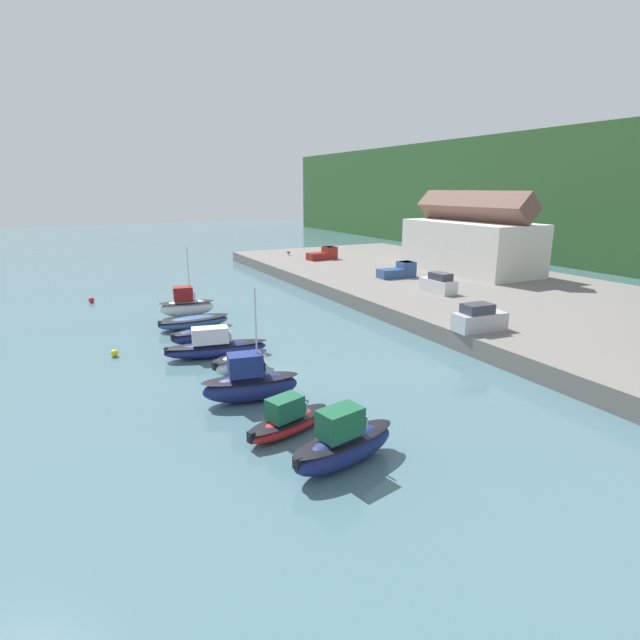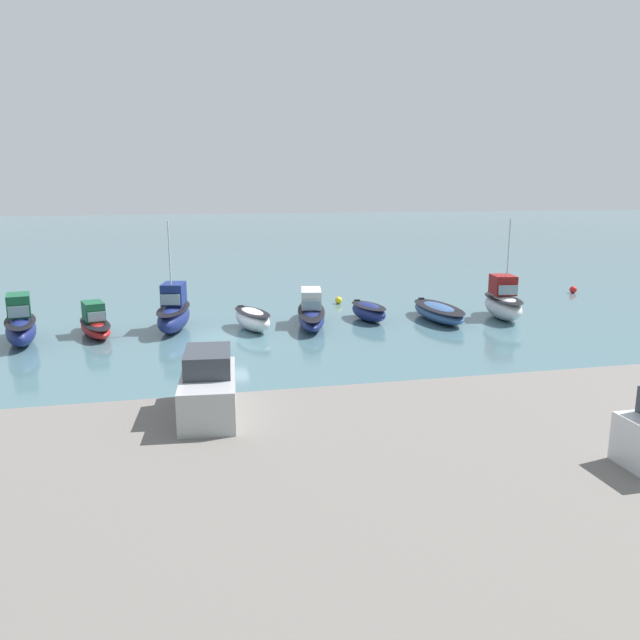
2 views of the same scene
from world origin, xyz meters
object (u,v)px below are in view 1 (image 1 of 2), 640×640
object	(u,v)px
moored_boat_0	(186,305)
dog_on_quay	(289,253)
moored_boat_2	(195,336)
moored_boat_6	(288,420)
parked_car_1	(438,284)
moored_boat_4	(240,362)
pickup_truck_0	(324,254)
moored_boat_5	(250,383)
moored_boat_7	(344,444)
moored_boat_3	(215,346)
moored_boat_1	(194,322)
parked_car_0	(479,319)
pickup_truck_1	(399,271)
mooring_buoy_1	(115,353)
mooring_buoy_0	(91,300)

from	to	relation	value
moored_boat_0	dog_on_quay	bearing A→B (deg)	148.82
moored_boat_0	dog_on_quay	xyz separation A→B (m)	(-27.18, 23.14, 0.84)
moored_boat_2	moored_boat_6	size ratio (longest dim) A/B	0.79
parked_car_1	moored_boat_4	bearing A→B (deg)	-160.20
pickup_truck_0	dog_on_quay	bearing A→B (deg)	-160.94
moored_boat_5	moored_boat_7	bearing A→B (deg)	19.28
moored_boat_4	pickup_truck_0	size ratio (longest dim) A/B	0.95
dog_on_quay	pickup_truck_0	bearing A→B (deg)	175.32
moored_boat_2	moored_boat_4	bearing A→B (deg)	-0.89
moored_boat_3	moored_boat_4	bearing A→B (deg)	19.98
moored_boat_0	moored_boat_2	size ratio (longest dim) A/B	1.60
moored_boat_6	moored_boat_4	bearing A→B (deg)	159.17
moored_boat_1	moored_boat_6	world-z (taller)	moored_boat_6
moored_boat_0	moored_boat_6	size ratio (longest dim) A/B	1.26
pickup_truck_0	moored_boat_0	bearing A→B (deg)	-56.98
moored_boat_3	dog_on_quay	bearing A→B (deg)	159.83
moored_boat_0	parked_car_0	size ratio (longest dim) A/B	1.59
moored_boat_4	moored_boat_5	xyz separation A→B (m)	(4.88, -1.04, 0.39)
moored_boat_1	moored_boat_2	world-z (taller)	moored_boat_2
moored_boat_4	moored_boat_6	bearing A→B (deg)	-19.84
moored_boat_3	parked_car_1	world-z (taller)	parked_car_1
pickup_truck_1	moored_boat_5	bearing A→B (deg)	-46.36
moored_boat_5	mooring_buoy_1	bearing A→B (deg)	-142.52
moored_boat_1	moored_boat_6	xyz separation A→B (m)	(22.45, -0.55, 0.15)
moored_boat_5	moored_boat_7	world-z (taller)	moored_boat_5
moored_boat_6	pickup_truck_1	xyz separation A→B (m)	(-28.67, 27.95, 1.60)
moored_boat_1	mooring_buoy_0	size ratio (longest dim) A/B	10.76
pickup_truck_1	mooring_buoy_1	bearing A→B (deg)	-68.28
parked_car_0	parked_car_1	distance (m)	14.75
moored_boat_3	moored_boat_4	size ratio (longest dim) A/B	1.71
parked_car_0	moored_boat_6	bearing A→B (deg)	-67.48
moored_boat_0	moored_boat_3	bearing A→B (deg)	5.29
moored_boat_4	mooring_buoy_0	xyz separation A→B (m)	(-28.40, -7.77, -0.43)
moored_boat_2	mooring_buoy_1	size ratio (longest dim) A/B	7.75
moored_boat_3	pickup_truck_0	bearing A→B (deg)	151.64
moored_boat_4	dog_on_quay	size ratio (longest dim) A/B	5.46
moored_boat_4	mooring_buoy_0	size ratio (longest dim) A/B	7.63
moored_boat_1	moored_boat_3	xyz separation A→B (m)	(8.81, -0.53, 0.26)
moored_boat_5	moored_boat_0	bearing A→B (deg)	-173.00
mooring_buoy_0	parked_car_1	bearing A→B (deg)	60.28
moored_boat_1	pickup_truck_0	bearing A→B (deg)	131.67
parked_car_0	dog_on_quay	distance (m)	48.37
moored_boat_0	parked_car_1	distance (m)	26.40
moored_boat_1	parked_car_0	world-z (taller)	parked_car_0
moored_boat_6	dog_on_quay	distance (m)	59.34
moored_boat_1	moored_boat_7	size ratio (longest dim) A/B	1.09
moored_boat_7	dog_on_quay	bearing A→B (deg)	146.79
parked_car_0	moored_boat_5	bearing A→B (deg)	-81.26
moored_boat_6	moored_boat_1	bearing A→B (deg)	161.82
moored_boat_3	mooring_buoy_0	distance (m)	25.43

